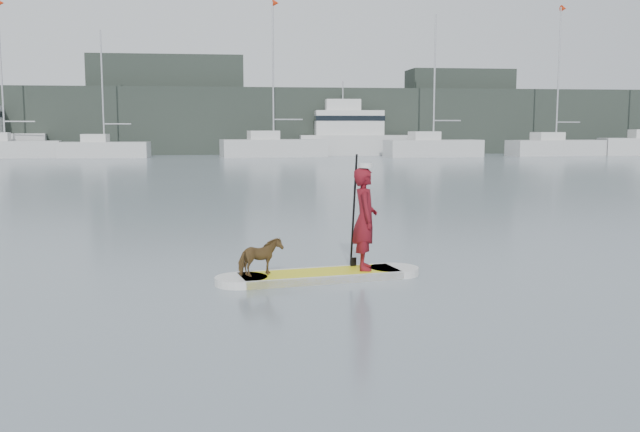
{
  "coord_description": "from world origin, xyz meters",
  "views": [
    {
      "loc": [
        -4.3,
        -14.28,
        2.35
      ],
      "look_at": [
        -2.94,
        -3.44,
        1.0
      ],
      "focal_mm": 40.0,
      "sensor_mm": 36.0,
      "label": 1
    }
  ],
  "objects": [
    {
      "name": "dog",
      "position": [
        -3.87,
        -3.61,
        0.4
      ],
      "size": [
        0.74,
        0.59,
        0.57
      ],
      "primitive_type": "imported",
      "rotation": [
        0.0,
        0.0,
        2.06
      ],
      "color": "#50361B",
      "rests_on": "paddleboard"
    },
    {
      "name": "sailboat_b",
      "position": [
        -22.2,
        45.43,
        0.86
      ],
      "size": [
        8.56,
        3.6,
        12.33
      ],
      "rotation": [
        0.0,
        0.0,
        0.13
      ],
      "color": "silver",
      "rests_on": "ground"
    },
    {
      "name": "sailboat_c",
      "position": [
        -14.43,
        45.09,
        0.75
      ],
      "size": [
        7.12,
        2.66,
        10.09
      ],
      "rotation": [
        0.0,
        0.0,
        -0.05
      ],
      "color": "silver",
      "rests_on": "ground"
    },
    {
      "name": "shore_building_east",
      "position": [
        18.0,
        54.0,
        4.0
      ],
      "size": [
        10.0,
        4.0,
        8.0
      ],
      "primitive_type": "cube",
      "color": "#202823",
      "rests_on": "ground"
    },
    {
      "name": "paddler",
      "position": [
        -2.21,
        -3.31,
        0.93
      ],
      "size": [
        0.44,
        0.62,
        1.61
      ],
      "primitive_type": "imported",
      "rotation": [
        0.0,
        0.0,
        1.47
      ],
      "color": "maroon",
      "rests_on": "paddleboard"
    },
    {
      "name": "paddle",
      "position": [
        -2.34,
        -3.03,
        0.8
      ],
      "size": [
        0.1,
        0.3,
        2.0
      ],
      "rotation": [
        0.0,
        0.0,
        0.18
      ],
      "color": "black",
      "rests_on": "ground"
    },
    {
      "name": "motor_yacht_a",
      "position": [
        6.67,
        47.99,
        1.81
      ],
      "size": [
        10.87,
        3.84,
        6.43
      ],
      "rotation": [
        0.0,
        0.0,
        -0.05
      ],
      "color": "silver",
      "rests_on": "ground"
    },
    {
      "name": "sailboat_e",
      "position": [
        12.35,
        43.38,
        0.83
      ],
      "size": [
        8.2,
        3.41,
        11.56
      ],
      "rotation": [
        0.0,
        0.0,
        0.1
      ],
      "color": "silver",
      "rests_on": "ground"
    },
    {
      "name": "sailboat_f",
      "position": [
        23.48,
        44.3,
        0.85
      ],
      "size": [
        8.73,
        3.75,
        12.65
      ],
      "rotation": [
        0.0,
        0.0,
        0.15
      ],
      "color": "silver",
      "rests_on": "ground"
    },
    {
      "name": "shore_building_west",
      "position": [
        -10.0,
        54.0,
        4.5
      ],
      "size": [
        14.0,
        4.0,
        9.0
      ],
      "primitive_type": "cube",
      "color": "#202823",
      "rests_on": "ground"
    },
    {
      "name": "sailboat_d",
      "position": [
        -0.8,
        44.93,
        0.91
      ],
      "size": [
        8.92,
        3.9,
        12.71
      ],
      "rotation": [
        0.0,
        0.0,
        0.15
      ],
      "color": "silver",
      "rests_on": "ground"
    },
    {
      "name": "paddleboard",
      "position": [
        -2.94,
        -3.44,
        0.06
      ],
      "size": [
        3.26,
        1.24,
        0.12
      ],
      "rotation": [
        0.0,
        0.0,
        0.18
      ],
      "color": "yellow",
      "rests_on": "ground"
    },
    {
      "name": "white_cap",
      "position": [
        -2.21,
        -3.31,
        1.77
      ],
      "size": [
        0.22,
        0.22,
        0.07
      ],
      "primitive_type": "cylinder",
      "color": "silver",
      "rests_on": "paddler"
    },
    {
      "name": "ground",
      "position": [
        0.0,
        0.0,
        0.0
      ],
      "size": [
        140.0,
        140.0,
        0.0
      ],
      "primitive_type": "plane",
      "color": "slate",
      "rests_on": "ground"
    },
    {
      "name": "shore_mass",
      "position": [
        0.0,
        53.0,
        3.0
      ],
      "size": [
        90.0,
        6.0,
        6.0
      ],
      "primitive_type": "cube",
      "color": "#202823",
      "rests_on": "ground"
    }
  ]
}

